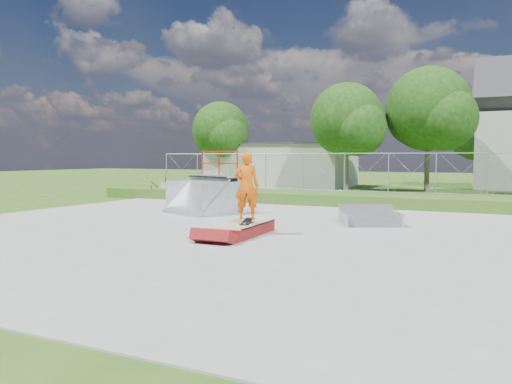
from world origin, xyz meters
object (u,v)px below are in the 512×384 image
at_px(flat_bank_ramp, 370,217).
at_px(skater, 247,188).
at_px(quarter_pipe, 199,182).
at_px(grind_box, 241,229).

relative_size(flat_bank_ramp, skater, 1.01).
bearing_deg(quarter_pipe, skater, -22.43).
bearing_deg(flat_bank_ramp, quarter_pipe, 153.67).
relative_size(quarter_pipe, skater, 1.30).
distance_m(grind_box, flat_bank_ramp, 4.45).
distance_m(quarter_pipe, flat_bank_ramp, 6.50).
relative_size(quarter_pipe, flat_bank_ramp, 1.29).
height_order(grind_box, flat_bank_ramp, flat_bank_ramp).
xyz_separation_m(flat_bank_ramp, skater, (-2.49, -3.54, 1.01)).
distance_m(quarter_pipe, skater, 5.53).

